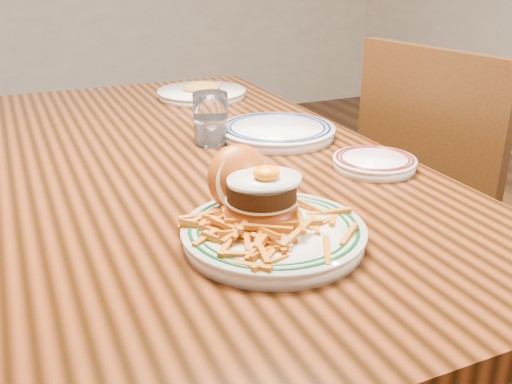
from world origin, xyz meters
name	(u,v)px	position (x,y,z in m)	size (l,w,h in m)	color
table	(197,191)	(0.00, 0.00, 0.66)	(0.85, 1.60, 0.75)	black
chair_right	(447,206)	(0.71, -0.05, 0.51)	(0.52, 0.52, 0.96)	#3E210D
main_plate	(268,217)	(-0.03, -0.44, 0.79)	(0.29, 0.30, 0.14)	white
side_plate	(374,162)	(0.31, -0.24, 0.77)	(0.17, 0.17, 0.03)	white
rear_plate	(277,131)	(0.22, 0.04, 0.77)	(0.28, 0.28, 0.03)	white
water_glass	(211,122)	(0.06, 0.06, 0.80)	(0.08, 0.08, 0.12)	white
far_plate	(202,93)	(0.19, 0.51, 0.77)	(0.28, 0.28, 0.05)	white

